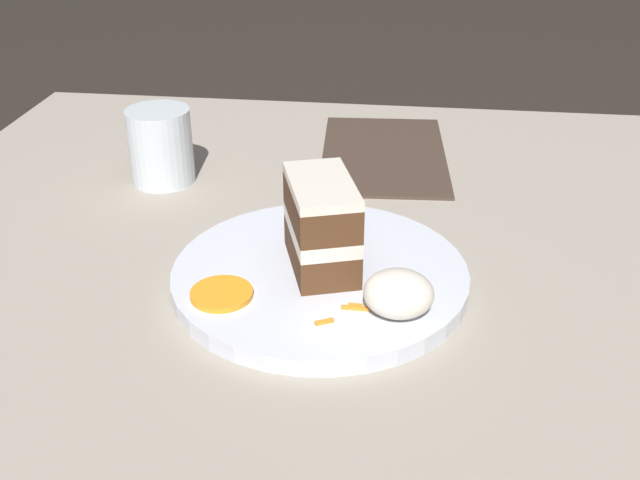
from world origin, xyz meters
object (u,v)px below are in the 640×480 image
(plate, at_px, (320,276))
(drinking_glass, at_px, (161,151))
(orange_garnish, at_px, (222,294))
(menu_card, at_px, (384,154))
(cream_dollop, at_px, (399,293))
(cake_slice, at_px, (321,224))

(plate, distance_m, drinking_glass, 0.32)
(plate, bearing_deg, orange_garnish, 35.68)
(plate, xyz_separation_m, orange_garnish, (0.08, 0.06, 0.01))
(orange_garnish, height_order, drinking_glass, drinking_glass)
(orange_garnish, relative_size, menu_card, 0.21)
(cream_dollop, xyz_separation_m, drinking_glass, (0.30, -0.29, 0.00))
(orange_garnish, bearing_deg, drinking_glass, -62.74)
(plate, height_order, drinking_glass, drinking_glass)
(plate, xyz_separation_m, drinking_glass, (0.23, -0.22, 0.03))
(menu_card, bearing_deg, plate, 78.51)
(drinking_glass, bearing_deg, plate, 136.10)
(cake_slice, xyz_separation_m, drinking_glass, (0.23, -0.21, -0.02))
(plate, height_order, menu_card, plate)
(plate, height_order, cake_slice, cake_slice)
(cream_dollop, relative_size, drinking_glass, 0.66)
(cream_dollop, distance_m, menu_card, 0.40)
(drinking_glass, bearing_deg, menu_card, -156.89)
(cream_dollop, height_order, orange_garnish, cream_dollop)
(cake_slice, bearing_deg, orange_garnish, -159.48)
(plate, relative_size, drinking_glass, 3.09)
(plate, height_order, orange_garnish, orange_garnish)
(cake_slice, xyz_separation_m, menu_card, (-0.05, -0.33, -0.06))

